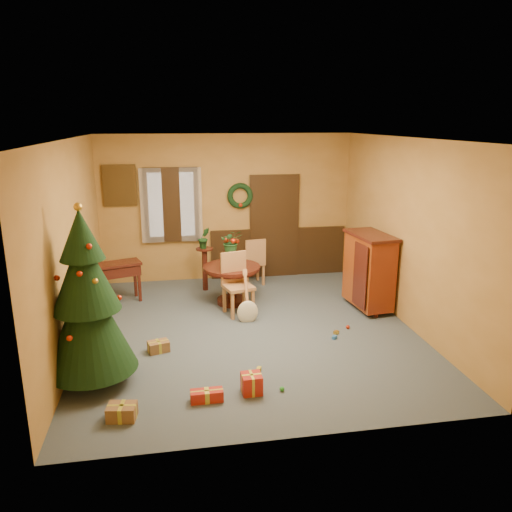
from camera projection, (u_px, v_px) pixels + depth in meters
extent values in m
plane|color=#3B4B55|center=(249.00, 330.00, 7.73)|extent=(5.50, 5.50, 0.00)
plane|color=silver|center=(249.00, 139.00, 6.96)|extent=(5.50, 5.50, 0.00)
plane|color=olive|center=(227.00, 208.00, 9.96)|extent=(5.00, 0.00, 5.00)
plane|color=olive|center=(295.00, 306.00, 4.73)|extent=(5.00, 0.00, 5.00)
plane|color=olive|center=(72.00, 247.00, 6.93)|extent=(0.00, 5.50, 5.50)
plane|color=olive|center=(408.00, 233.00, 7.76)|extent=(0.00, 5.50, 5.50)
cube|color=black|center=(279.00, 252.00, 10.34)|extent=(2.80, 0.06, 1.00)
cube|color=black|center=(274.00, 226.00, 10.17)|extent=(1.00, 0.08, 2.10)
cube|color=white|center=(274.00, 228.00, 10.21)|extent=(0.80, 0.03, 1.90)
cube|color=black|center=(171.00, 205.00, 9.70)|extent=(1.05, 0.08, 1.45)
cube|color=white|center=(171.00, 205.00, 9.73)|extent=(0.88, 0.03, 1.25)
cube|color=white|center=(151.00, 206.00, 9.59)|extent=(0.42, 0.02, 1.45)
cube|color=white|center=(191.00, 205.00, 9.72)|extent=(0.42, 0.02, 1.45)
torus|color=black|center=(240.00, 196.00, 9.86)|extent=(0.51, 0.11, 0.51)
cube|color=#4C3819|center=(120.00, 185.00, 9.45)|extent=(0.62, 0.05, 0.78)
cube|color=gray|center=(120.00, 185.00, 9.48)|extent=(0.48, 0.02, 0.62)
cylinder|color=black|center=(232.00, 268.00, 8.70)|extent=(1.00, 1.00, 0.05)
cylinder|color=black|center=(232.00, 270.00, 8.72)|extent=(0.89, 0.89, 0.04)
cylinder|color=black|center=(232.00, 285.00, 8.79)|extent=(0.16, 0.16, 0.55)
cylinder|color=black|center=(232.00, 301.00, 8.86)|extent=(0.54, 0.54, 0.09)
cylinder|color=slate|center=(232.00, 260.00, 8.66)|extent=(0.31, 0.31, 0.23)
imported|color=#1E4C23|center=(231.00, 242.00, 8.58)|extent=(0.38, 0.33, 0.42)
cube|color=#A77A42|center=(238.00, 287.00, 8.26)|extent=(0.55, 0.55, 0.05)
cube|color=#A77A42|center=(233.00, 267.00, 8.36)|extent=(0.44, 0.16, 0.53)
cube|color=#A77A42|center=(244.00, 296.00, 8.56)|extent=(0.06, 0.06, 0.46)
cube|color=#A77A42|center=(224.00, 299.00, 8.41)|extent=(0.06, 0.06, 0.46)
cube|color=#A77A42|center=(253.00, 303.00, 8.24)|extent=(0.06, 0.06, 0.46)
cube|color=#A77A42|center=(233.00, 306.00, 8.09)|extent=(0.06, 0.06, 0.46)
cube|color=#A77A42|center=(253.00, 262.00, 9.82)|extent=(0.47, 0.47, 0.05)
cube|color=#A77A42|center=(256.00, 252.00, 9.59)|extent=(0.41, 0.10, 0.48)
cube|color=#A77A42|center=(247.00, 277.00, 9.68)|extent=(0.05, 0.05, 0.42)
cube|color=#A77A42|center=(263.00, 275.00, 9.79)|extent=(0.05, 0.05, 0.42)
cube|color=#A77A42|center=(242.00, 272.00, 9.98)|extent=(0.05, 0.05, 0.42)
cube|color=#A77A42|center=(258.00, 270.00, 10.09)|extent=(0.05, 0.05, 0.42)
cylinder|color=black|center=(205.00, 270.00, 9.46)|extent=(0.10, 0.10, 0.80)
cylinder|color=black|center=(204.00, 249.00, 9.35)|extent=(0.32, 0.32, 0.03)
imported|color=#19471E|center=(204.00, 238.00, 9.30)|extent=(0.26, 0.23, 0.40)
cylinder|color=#382111|center=(94.00, 374.00, 6.17)|extent=(0.14, 0.14, 0.24)
cone|color=black|center=(89.00, 319.00, 5.97)|extent=(1.09, 1.09, 1.29)
cone|color=black|center=(84.00, 272.00, 5.82)|extent=(0.80, 0.80, 0.94)
cone|color=black|center=(81.00, 234.00, 5.70)|extent=(0.52, 0.52, 0.60)
sphere|color=gold|center=(78.00, 207.00, 5.61)|extent=(0.10, 0.10, 0.10)
cube|color=black|center=(116.00, 264.00, 8.76)|extent=(0.90, 0.64, 0.05)
cube|color=black|center=(117.00, 271.00, 8.80)|extent=(0.85, 0.59, 0.17)
cube|color=black|center=(98.00, 285.00, 8.80)|extent=(0.14, 0.29, 0.67)
cube|color=black|center=(138.00, 283.00, 8.92)|extent=(0.14, 0.29, 0.67)
cube|color=#5A120A|center=(369.00, 271.00, 8.46)|extent=(0.59, 1.02, 1.21)
cube|color=black|center=(371.00, 235.00, 8.29)|extent=(0.65, 1.08, 0.05)
cylinder|color=black|center=(376.00, 315.00, 8.24)|extent=(0.07, 0.07, 0.09)
cylinder|color=black|center=(358.00, 298.00, 9.01)|extent=(0.07, 0.07, 0.09)
cube|color=brown|center=(122.00, 412.00, 5.43)|extent=(0.34, 0.27, 0.16)
cube|color=gold|center=(122.00, 412.00, 5.43)|extent=(0.31, 0.08, 0.17)
cube|color=gold|center=(122.00, 412.00, 5.43)|extent=(0.08, 0.23, 0.17)
cube|color=#A72216|center=(252.00, 383.00, 5.94)|extent=(0.24, 0.24, 0.23)
cube|color=gold|center=(252.00, 383.00, 5.94)|extent=(0.24, 0.04, 0.24)
cube|color=gold|center=(252.00, 383.00, 5.94)|extent=(0.04, 0.24, 0.24)
cube|color=brown|center=(159.00, 346.00, 7.01)|extent=(0.33, 0.27, 0.15)
cube|color=gold|center=(159.00, 346.00, 7.01)|extent=(0.28, 0.11, 0.16)
cube|color=gold|center=(159.00, 346.00, 7.01)|extent=(0.09, 0.20, 0.16)
cube|color=#A72216|center=(207.00, 396.00, 5.78)|extent=(0.38, 0.16, 0.13)
cube|color=gold|center=(207.00, 396.00, 5.78)|extent=(0.38, 0.03, 0.14)
cube|color=gold|center=(207.00, 396.00, 5.78)|extent=(0.05, 0.16, 0.14)
cube|color=#2965B5|center=(334.00, 337.00, 7.42)|extent=(0.09, 0.09, 0.05)
sphere|color=green|center=(282.00, 389.00, 5.99)|extent=(0.06, 0.06, 0.06)
cube|color=gold|center=(259.00, 369.00, 6.48)|extent=(0.08, 0.09, 0.05)
sphere|color=#B7260C|center=(348.00, 327.00, 7.78)|extent=(0.06, 0.06, 0.06)
cube|color=gold|center=(336.00, 332.00, 7.59)|extent=(0.09, 0.09, 0.05)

